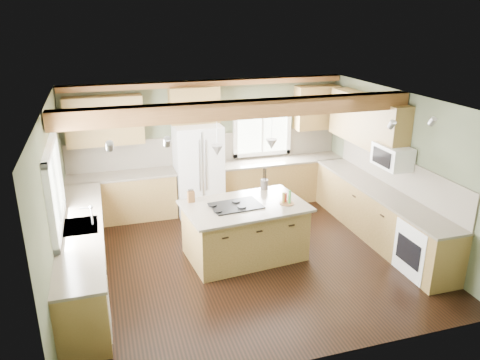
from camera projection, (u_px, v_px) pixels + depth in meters
name	position (u px, v px, depth m)	size (l,w,h in m)	color
floor	(245.00, 258.00, 7.72)	(5.60, 5.60, 0.00)	black
ceiling	(246.00, 102.00, 6.84)	(5.60, 5.60, 0.00)	silver
wall_back	(208.00, 144.00, 9.53)	(5.60, 5.60, 0.00)	#485039
wall_left	(54.00, 205.00, 6.51)	(5.00, 5.00, 0.00)	#485039
wall_right	(400.00, 168.00, 8.05)	(5.00, 5.00, 0.00)	#485039
ceiling_beam	(244.00, 109.00, 6.97)	(5.55, 0.26, 0.26)	brown
soffit_trim	(208.00, 83.00, 9.02)	(5.55, 0.20, 0.10)	brown
backsplash_back	(209.00, 148.00, 9.55)	(5.58, 0.03, 0.58)	brown
backsplash_right	(397.00, 172.00, 8.12)	(0.03, 3.70, 0.58)	brown
base_cab_back_left	(123.00, 198.00, 9.06)	(2.02, 0.60, 0.88)	brown
counter_back_left	(121.00, 176.00, 8.90)	(2.06, 0.64, 0.04)	#4F473A
base_cab_back_right	(281.00, 181.00, 9.96)	(2.62, 0.60, 0.88)	brown
counter_back_right	(281.00, 160.00, 9.80)	(2.66, 0.64, 0.04)	#4F473A
base_cab_left	(84.00, 255.00, 6.93)	(0.60, 3.70, 0.88)	brown
counter_left	(80.00, 227.00, 6.77)	(0.64, 3.74, 0.04)	#4F473A
base_cab_right	(378.00, 215.00, 8.30)	(0.60, 3.70, 0.88)	brown
counter_right	(381.00, 191.00, 8.15)	(0.64, 3.74, 0.04)	#4F473A
upper_cab_back_left	(104.00, 121.00, 8.60)	(1.40, 0.35, 0.90)	brown
upper_cab_over_fridge	(194.00, 105.00, 9.00)	(0.96, 0.35, 0.70)	brown
upper_cab_right	(367.00, 121.00, 8.59)	(0.35, 2.20, 0.90)	brown
upper_cab_back_corner	(317.00, 108.00, 9.78)	(0.90, 0.35, 0.90)	brown
window_left	(53.00, 187.00, 6.48)	(0.04, 1.60, 1.05)	white
window_back	(262.00, 128.00, 9.74)	(1.10, 0.04, 1.00)	white
sink	(80.00, 227.00, 6.77)	(0.50, 0.65, 0.03)	#262628
faucet	(92.00, 216.00, 6.77)	(0.02, 0.02, 0.28)	#B2B2B7
dishwasher	(84.00, 305.00, 5.77)	(0.60, 0.60, 0.84)	white
oven	(425.00, 249.00, 7.14)	(0.60, 0.72, 0.84)	white
microwave	(392.00, 156.00, 7.86)	(0.40, 0.70, 0.38)	white
pendant_left	(217.00, 150.00, 7.01)	(0.18, 0.18, 0.16)	#B2B2B7
pendant_right	(271.00, 144.00, 7.34)	(0.18, 0.18, 0.16)	#B2B2B7
refrigerator	(198.00, 170.00, 9.24)	(0.90, 0.74, 1.80)	white
island	(245.00, 232.00, 7.67)	(1.82, 1.11, 0.88)	brown
island_top	(245.00, 206.00, 7.51)	(1.94, 1.23, 0.04)	#4F473A
cooktop	(236.00, 206.00, 7.45)	(0.79, 0.53, 0.02)	black
knife_block	(191.00, 197.00, 7.58)	(0.11, 0.08, 0.18)	brown
utensil_crock	(264.00, 184.00, 8.14)	(0.13, 0.13, 0.17)	#3A322F
bottle_tray	(287.00, 197.00, 7.51)	(0.24, 0.24, 0.22)	#572B1A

